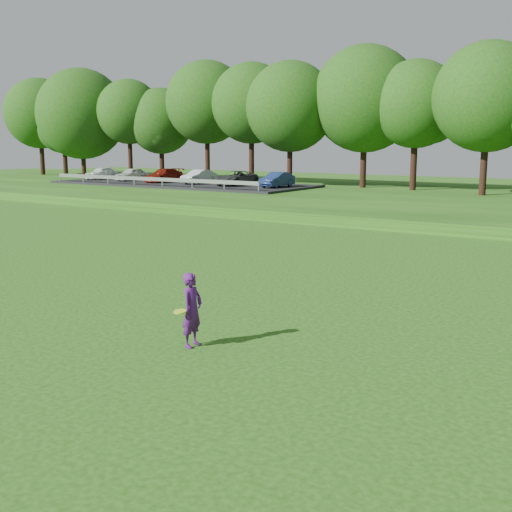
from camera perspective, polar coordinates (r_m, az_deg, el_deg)
The scene contains 6 objects.
ground at distance 17.49m, azimuth -16.32°, elevation -4.82°, with size 140.00×140.00×0.00m, color #1C480D.
berm at distance 46.83m, azimuth 17.32°, elevation 4.68°, with size 130.00×30.00×0.60m, color #1C480D.
walking_path at distance 33.73m, azimuth 10.53°, elevation 2.53°, with size 130.00×1.60×0.04m, color gray.
treeline at distance 50.64m, azimuth 19.12°, elevation 13.81°, with size 104.00×7.00×15.00m, color #174510, non-canonical shape.
parking_lot at distance 57.20m, azimuth -6.66°, elevation 6.74°, with size 24.00×9.00×1.38m.
woman at distance 13.93m, azimuth -5.70°, elevation -4.79°, with size 0.45×0.80×1.63m.
Camera 1 is at (13.04, -10.80, 4.39)m, focal length 45.00 mm.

